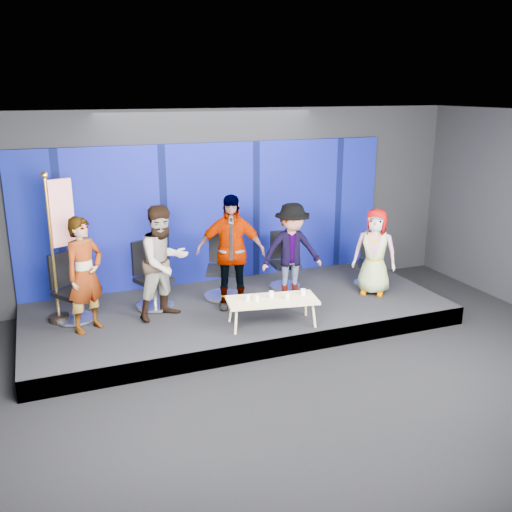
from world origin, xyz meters
The scene contains 21 objects.
ground centered at (0.00, 0.00, 0.00)m, with size 10.00×10.00×0.00m, color black.
room_walls centered at (0.00, 0.00, 2.43)m, with size 10.02×8.02×3.51m.
riser centered at (0.00, 2.50, 0.15)m, with size 7.00×3.00×0.30m, color black.
backdrop centered at (0.00, 3.95, 1.60)m, with size 7.00×0.08×2.60m, color #070F59.
chair_a centered at (-2.66, 2.83, 0.66)m, with size 0.85×0.85×1.09m.
panelist_a centered at (-2.46, 2.37, 1.18)m, with size 0.64×0.42×1.76m, color black.
chair_b centered at (-1.36, 2.95, 0.67)m, with size 0.83×0.83×1.13m.
panelist_b centered at (-1.25, 2.45, 1.21)m, with size 0.89×0.69×1.83m, color black.
chair_c centered at (-0.11, 2.97, 0.69)m, with size 0.87×0.87×1.19m.
panelist_c centered at (-0.13, 2.47, 1.26)m, with size 1.13×0.47×1.92m, color black.
chair_d centered at (1.11, 3.06, 0.64)m, with size 0.63×0.63×1.03m.
panelist_d centered at (1.02, 2.56, 1.14)m, with size 1.08×0.62×1.67m, color black.
chair_e centered at (2.65, 2.62, 0.61)m, with size 0.76×0.76×0.95m.
panelist_e centered at (2.45, 2.17, 1.07)m, with size 0.76×0.49×1.55m, color black.
coffee_table centered at (0.21, 1.52, 0.69)m, with size 1.46×0.82×0.43m.
mug_a centered at (-0.15, 1.61, 0.77)m, with size 0.07×0.07×0.09m, color white.
mug_b centered at (-0.04, 1.52, 0.77)m, with size 0.08×0.08×0.09m, color white.
mug_c centered at (0.23, 1.59, 0.78)m, with size 0.08×0.08×0.10m, color white.
mug_d centered at (0.43, 1.44, 0.77)m, with size 0.08×0.08×0.09m, color white.
mug_e centered at (0.73, 1.50, 0.77)m, with size 0.08×0.08×0.10m, color white.
flag_stand centered at (-2.75, 2.90, 1.55)m, with size 0.53×0.32×2.37m.
Camera 1 is at (-3.03, -6.05, 3.84)m, focal length 40.00 mm.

